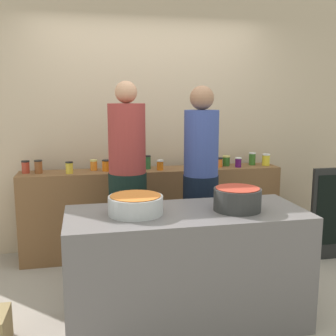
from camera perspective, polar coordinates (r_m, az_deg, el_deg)
ground at (r=3.48m, az=1.26°, el=-18.33°), size 12.00×12.00×0.00m
storefront_wall at (r=4.49m, az=-2.93°, el=8.04°), size 4.80×0.12×3.00m
display_shelf at (r=4.31m, az=-2.07°, el=-6.14°), size 2.70×0.36×0.91m
prep_table at (r=3.03m, az=2.62°, el=-13.86°), size 1.70×0.70×0.85m
preserve_jar_0 at (r=4.21m, az=-19.41°, el=0.15°), size 0.08×0.08×0.12m
preserve_jar_1 at (r=4.16m, az=-17.78°, el=0.18°), size 0.08×0.08×0.13m
preserve_jar_2 at (r=4.07m, az=-13.72°, el=0.06°), size 0.07×0.07×0.12m
preserve_jar_3 at (r=4.20m, az=-10.42°, el=0.42°), size 0.07×0.07×0.11m
preserve_jar_4 at (r=4.14m, az=-8.66°, el=0.37°), size 0.09×0.09×0.11m
preserve_jar_5 at (r=4.09m, az=-6.92°, el=0.26°), size 0.07×0.07×0.11m
preserve_jar_6 at (r=4.20m, az=-5.04°, el=0.75°), size 0.09×0.09×0.14m
preserve_jar_7 at (r=4.22m, az=-2.99°, el=0.84°), size 0.08×0.08×0.14m
preserve_jar_8 at (r=4.14m, az=-1.12°, el=0.43°), size 0.07×0.07×0.10m
preserve_jar_9 at (r=4.30m, az=4.82°, el=1.02°), size 0.09×0.09×0.14m
preserve_jar_10 at (r=4.36m, az=7.10°, el=0.82°), size 0.09×0.09×0.10m
preserve_jar_11 at (r=4.45m, az=8.21°, el=1.01°), size 0.08×0.08×0.11m
preserve_jar_12 at (r=4.38m, az=9.86°, el=0.80°), size 0.07×0.07×0.10m
preserve_jar_13 at (r=4.56m, az=11.77°, el=1.29°), size 0.08×0.08×0.14m
preserve_jar_14 at (r=4.55m, az=13.63°, el=1.15°), size 0.09×0.09×0.13m
cooking_pot_left at (r=2.81m, az=-4.58°, el=-5.19°), size 0.38×0.38×0.13m
cooking_pot_center at (r=2.93m, az=9.73°, el=-4.34°), size 0.34×0.34×0.16m
cook_with_tongs at (r=3.63m, az=-5.68°, el=-3.33°), size 0.34×0.34×1.79m
cook_in_cap at (r=3.69m, az=4.61°, el=-3.26°), size 0.32×0.32×1.75m
chalkboard_sign at (r=4.49m, az=22.60°, el=-5.90°), size 0.56×0.05×0.95m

